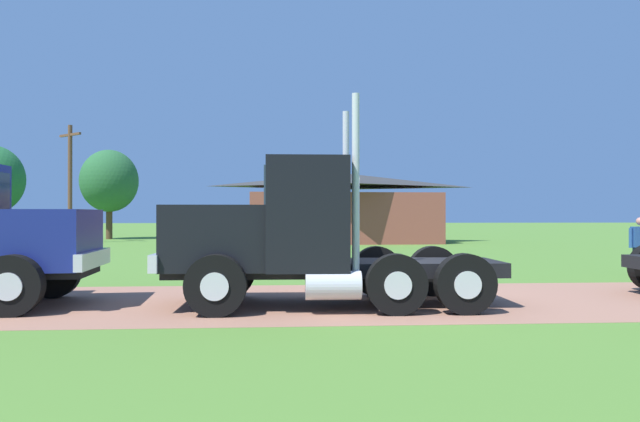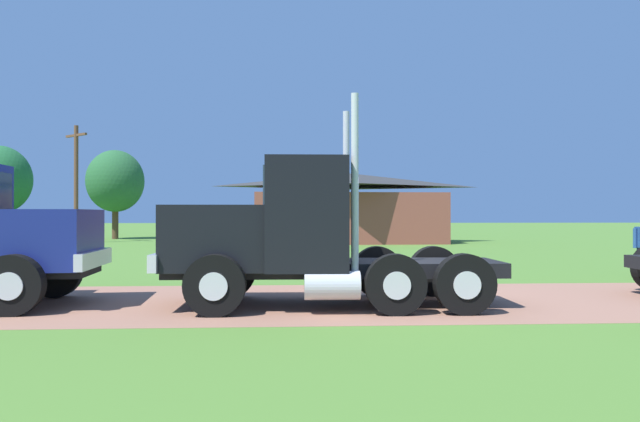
# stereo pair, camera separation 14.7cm
# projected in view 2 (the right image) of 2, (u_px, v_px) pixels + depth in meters

# --- Properties ---
(ground_plane) EXTENTS (200.00, 200.00, 0.00)m
(ground_plane) POSITION_uv_depth(u_px,v_px,m) (388.00, 301.00, 12.01)
(ground_plane) COLOR #53802F
(dirt_track) EXTENTS (120.00, 5.37, 0.01)m
(dirt_track) POSITION_uv_depth(u_px,v_px,m) (388.00, 300.00, 12.01)
(dirt_track) COLOR #A06D55
(dirt_track) RESTS_ON ground_plane
(truck_foreground_white) EXTENTS (6.69, 2.78, 4.01)m
(truck_foreground_white) POSITION_uv_depth(u_px,v_px,m) (292.00, 238.00, 11.37)
(truck_foreground_white) COLOR black
(truck_foreground_white) RESTS_ON ground_plane
(shed_building) EXTENTS (12.23, 6.75, 4.38)m
(shed_building) POSITION_uv_depth(u_px,v_px,m) (347.00, 209.00, 36.36)
(shed_building) COLOR brown
(shed_building) RESTS_ON ground_plane
(utility_pole_near) EXTENTS (1.77, 1.52, 7.27)m
(utility_pole_near) POSITION_uv_depth(u_px,v_px,m) (76.00, 180.00, 35.62)
(utility_pole_near) COLOR brown
(utility_pole_near) RESTS_ON ground_plane
(tree_mid) EXTENTS (4.02, 4.02, 6.36)m
(tree_mid) POSITION_uv_depth(u_px,v_px,m) (115.00, 181.00, 41.16)
(tree_mid) COLOR #513823
(tree_mid) RESTS_ON ground_plane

